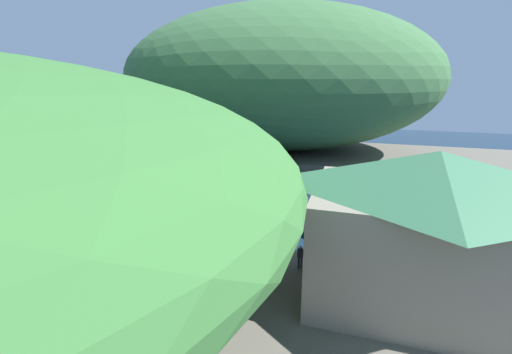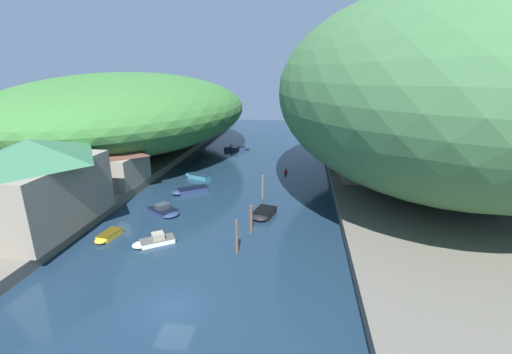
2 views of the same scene
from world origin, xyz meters
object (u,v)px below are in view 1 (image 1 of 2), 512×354
object	(u,v)px
right_bank_cottage	(259,138)
boat_moored_right	(404,257)
boat_navy_launch	(327,190)
waterfront_building	(430,227)
boathouse_shed	(202,225)
boat_far_right_bank	(320,228)
boat_red_skiff	(51,187)
boat_white_cruiser	(184,213)
person_by_boathouse	(300,255)
boat_mid_channel	(404,230)
boat_yellow_tender	(247,217)
person_on_quay	(468,268)
channel_buoy_near	(201,175)

from	to	relation	value
right_bank_cottage	boat_moored_right	world-z (taller)	right_bank_cottage
boat_moored_right	boat_navy_launch	size ratio (longest dim) A/B	0.78
waterfront_building	boathouse_shed	distance (m)	13.72
boat_far_right_bank	boat_red_skiff	bearing A→B (deg)	-148.56
boat_white_cruiser	waterfront_building	bearing A→B (deg)	177.45
person_by_boathouse	boat_mid_channel	bearing A→B (deg)	-125.66
boat_yellow_tender	person_on_quay	size ratio (longest dim) A/B	2.96
boat_moored_right	person_on_quay	distance (m)	5.28
waterfront_building	boat_yellow_tender	xyz separation A→B (m)	(10.37, 13.96, -5.28)
person_on_quay	boat_far_right_bank	bearing A→B (deg)	-33.33
right_bank_cottage	boat_far_right_bank	size ratio (longest dim) A/B	1.56
channel_buoy_near	boat_moored_right	bearing A→B (deg)	-123.20
person_by_boathouse	boat_yellow_tender	bearing A→B (deg)	-53.00
boathouse_shed	person_by_boathouse	xyz separation A→B (m)	(1.37, -6.45, -1.95)
boat_moored_right	boat_far_right_bank	size ratio (longest dim) A/B	0.72
waterfront_building	boat_moored_right	size ratio (longest dim) A/B	4.11
boat_navy_launch	boat_mid_channel	world-z (taller)	boat_mid_channel
boathouse_shed	right_bank_cottage	bearing A→B (deg)	10.46
person_by_boathouse	boat_moored_right	bearing A→B (deg)	-142.57
boat_white_cruiser	boat_mid_channel	bearing A→B (deg)	-151.86
waterfront_building	boat_mid_channel	bearing A→B (deg)	-1.87
boat_white_cruiser	channel_buoy_near	world-z (taller)	channel_buoy_near
boat_moored_right	waterfront_building	bearing A→B (deg)	7.37
waterfront_building	boathouse_shed	bearing A→B (deg)	90.61
waterfront_building	right_bank_cottage	size ratio (longest dim) A/B	1.88
boat_navy_launch	person_on_quay	size ratio (longest dim) A/B	2.46
boat_far_right_bank	person_by_boathouse	distance (m)	8.82
boat_yellow_tender	boat_navy_launch	distance (m)	12.78
waterfront_building	channel_buoy_near	xyz separation A→B (m)	(22.99, 25.08, -5.26)
boat_white_cruiser	boat_moored_right	distance (m)	20.60
boat_white_cruiser	channel_buoy_near	bearing A→B (deg)	-48.86
right_bank_cottage	person_on_quay	xyz separation A→B (m)	(-31.71, -23.07, -1.91)
boathouse_shed	boat_navy_launch	bearing A→B (deg)	-16.34
boathouse_shed	boat_yellow_tender	xyz separation A→B (m)	(10.51, 0.33, -3.71)
right_bank_cottage	person_by_boathouse	bearing A→B (deg)	-158.86
boat_red_skiff	boat_moored_right	bearing A→B (deg)	-32.68
boat_red_skiff	boathouse_shed	bearing A→B (deg)	-49.48
boat_mid_channel	person_on_quay	distance (m)	9.43
boat_yellow_tender	person_by_boathouse	xyz separation A→B (m)	(-9.14, -6.78, 1.76)
waterfront_building	person_by_boathouse	bearing A→B (deg)	80.32
boat_moored_right	boat_yellow_tender	distance (m)	14.42
boat_navy_launch	boathouse_shed	bearing A→B (deg)	-2.07
channel_buoy_near	person_by_boathouse	size ratio (longest dim) A/B	0.52
right_bank_cottage	channel_buoy_near	size ratio (longest dim) A/B	8.06
boat_yellow_tender	person_on_quay	world-z (taller)	person_on_quay
boat_navy_launch	person_by_boathouse	world-z (taller)	person_by_boathouse
boat_white_cruiser	boat_red_skiff	bearing A→B (deg)	14.55
boathouse_shed	channel_buoy_near	xyz separation A→B (m)	(23.14, 11.45, -3.69)
boat_navy_launch	boat_mid_channel	distance (m)	12.40
waterfront_building	boat_moored_right	xyz separation A→B (m)	(6.61, 0.04, -5.32)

